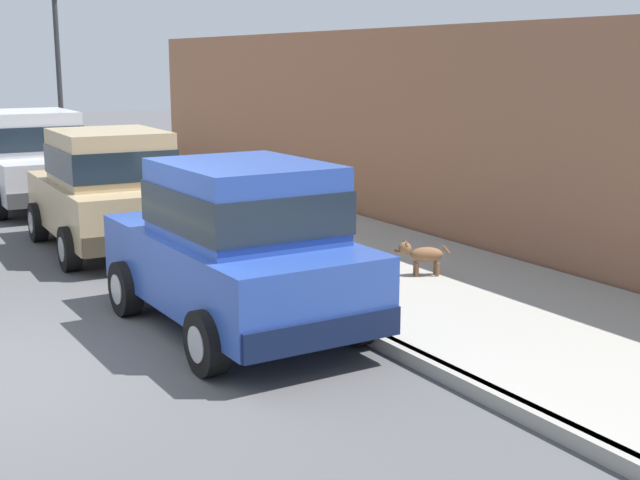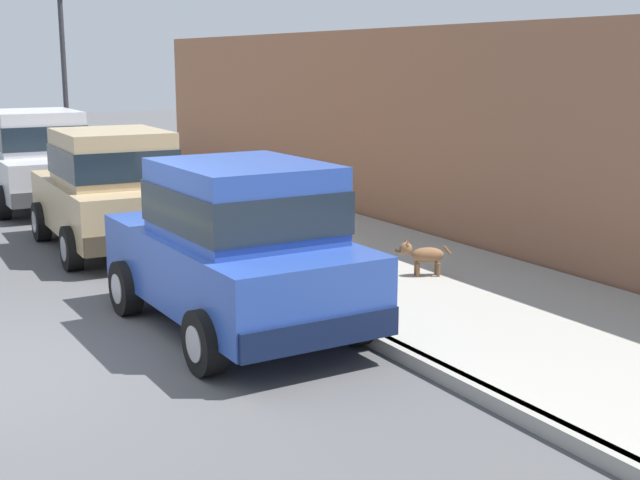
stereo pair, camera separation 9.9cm
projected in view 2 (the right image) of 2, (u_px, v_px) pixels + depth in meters
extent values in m
plane|color=#4C4C4F|center=(37.00, 366.00, 8.37)|extent=(80.00, 80.00, 0.00)
cube|color=gray|center=(321.00, 312.00, 9.91)|extent=(0.16, 64.00, 0.14)
cube|color=#99968E|center=(445.00, 292.00, 10.79)|extent=(3.60, 64.00, 0.14)
cube|color=#28479E|center=(234.00, 267.00, 9.40)|extent=(1.79, 3.73, 0.76)
cube|color=#28479E|center=(243.00, 200.00, 9.03)|extent=(1.55, 1.93, 0.80)
cube|color=#19232D|center=(243.00, 206.00, 9.05)|extent=(1.58, 1.97, 0.44)
cube|color=#0E1837|center=(174.00, 257.00, 10.97)|extent=(1.69, 0.23, 0.28)
cube|color=#0E1837|center=(318.00, 332.00, 7.94)|extent=(1.69, 0.23, 0.28)
cylinder|color=black|center=(126.00, 288.00, 10.01)|extent=(0.23, 0.64, 0.64)
cylinder|color=#9E9EA3|center=(126.00, 288.00, 10.01)|extent=(0.25, 0.36, 0.35)
cylinder|color=black|center=(258.00, 269.00, 10.88)|extent=(0.23, 0.64, 0.64)
cylinder|color=#9E9EA3|center=(258.00, 269.00, 10.88)|extent=(0.25, 0.36, 0.35)
cylinder|color=black|center=(205.00, 342.00, 8.09)|extent=(0.23, 0.64, 0.64)
cylinder|color=#9E9EA3|center=(205.00, 342.00, 8.09)|extent=(0.25, 0.36, 0.35)
cylinder|color=black|center=(357.00, 315.00, 8.95)|extent=(0.23, 0.64, 0.64)
cylinder|color=#9E9EA3|center=(357.00, 315.00, 8.95)|extent=(0.25, 0.36, 0.35)
cube|color=#EAEACC|center=(132.00, 233.00, 10.65)|extent=(0.28, 0.09, 0.14)
cube|color=#EAEACC|center=(211.00, 225.00, 11.19)|extent=(0.28, 0.09, 0.14)
cube|color=tan|center=(110.00, 205.00, 13.41)|extent=(1.85, 3.76, 0.76)
cube|color=tan|center=(112.00, 157.00, 13.03)|extent=(1.58, 1.95, 0.80)
cube|color=#19232D|center=(112.00, 161.00, 13.05)|extent=(1.61, 1.99, 0.44)
cube|color=#3E3527|center=(84.00, 203.00, 15.02)|extent=(1.69, 0.26, 0.28)
cube|color=#3E3527|center=(144.00, 241.00, 11.90)|extent=(1.69, 0.26, 0.28)
cylinder|color=black|center=(41.00, 221.00, 14.09)|extent=(0.24, 0.65, 0.64)
cylinder|color=#9E9EA3|center=(41.00, 221.00, 14.09)|extent=(0.25, 0.36, 0.35)
cylinder|color=black|center=(144.00, 213.00, 14.88)|extent=(0.24, 0.65, 0.64)
cylinder|color=#9E9EA3|center=(144.00, 213.00, 14.88)|extent=(0.25, 0.36, 0.35)
cylinder|color=black|center=(72.00, 248.00, 12.10)|extent=(0.24, 0.65, 0.64)
cylinder|color=#9E9EA3|center=(72.00, 248.00, 12.10)|extent=(0.25, 0.36, 0.35)
cylinder|color=black|center=(188.00, 237.00, 12.89)|extent=(0.24, 0.65, 0.64)
cylinder|color=#9E9EA3|center=(188.00, 237.00, 12.89)|extent=(0.25, 0.36, 0.35)
cube|color=#EAEACC|center=(52.00, 185.00, 14.73)|extent=(0.28, 0.09, 0.14)
cube|color=#EAEACC|center=(113.00, 181.00, 15.21)|extent=(0.28, 0.09, 0.14)
cube|color=#BCBCC1|center=(37.00, 171.00, 17.49)|extent=(1.88, 4.53, 0.76)
cube|color=#BCBCC1|center=(35.00, 132.00, 17.24)|extent=(1.62, 2.13, 0.84)
cube|color=#19232D|center=(35.00, 135.00, 17.26)|extent=(1.66, 2.17, 0.46)
cube|color=#424243|center=(18.00, 170.00, 19.43)|extent=(1.77, 0.23, 0.28)
cube|color=#424243|center=(62.00, 197.00, 15.66)|extent=(1.77, 0.23, 0.28)
cylinder|color=black|center=(67.00, 178.00, 19.19)|extent=(0.23, 0.64, 0.64)
cylinder|color=#9E9EA3|center=(67.00, 178.00, 19.19)|extent=(0.25, 0.36, 0.35)
cylinder|color=black|center=(3.00, 202.00, 15.95)|extent=(0.23, 0.64, 0.64)
cylinder|color=#9E9EA3|center=(3.00, 202.00, 15.95)|extent=(0.25, 0.36, 0.35)
cylinder|color=black|center=(100.00, 195.00, 16.80)|extent=(0.23, 0.64, 0.64)
cylinder|color=#9E9EA3|center=(100.00, 195.00, 16.80)|extent=(0.25, 0.36, 0.35)
cube|color=#EAEACC|center=(42.00, 153.00, 19.65)|extent=(0.28, 0.09, 0.14)
ellipsoid|color=brown|center=(428.00, 255.00, 11.24)|extent=(0.48, 0.36, 0.20)
cylinder|color=brown|center=(418.00, 270.00, 11.21)|extent=(0.05, 0.05, 0.18)
cylinder|color=brown|center=(416.00, 268.00, 11.33)|extent=(0.05, 0.05, 0.18)
cylinder|color=brown|center=(438.00, 270.00, 11.24)|extent=(0.05, 0.05, 0.18)
cylinder|color=brown|center=(436.00, 268.00, 11.36)|extent=(0.05, 0.05, 0.18)
sphere|color=brown|center=(406.00, 249.00, 11.20)|extent=(0.17, 0.17, 0.17)
ellipsoid|color=#432C1C|center=(399.00, 250.00, 11.19)|extent=(0.13, 0.11, 0.06)
cone|color=brown|center=(408.00, 243.00, 11.13)|extent=(0.06, 0.06, 0.07)
cone|color=brown|center=(406.00, 241.00, 11.23)|extent=(0.06, 0.06, 0.07)
cylinder|color=brown|center=(447.00, 250.00, 11.26)|extent=(0.12, 0.08, 0.13)
cylinder|color=gold|center=(230.00, 243.00, 13.15)|extent=(0.24, 0.24, 0.06)
cylinder|color=gold|center=(229.00, 224.00, 13.09)|extent=(0.17, 0.17, 0.55)
sphere|color=gold|center=(229.00, 203.00, 13.02)|extent=(0.15, 0.15, 0.15)
cylinder|color=gold|center=(222.00, 222.00, 13.02)|extent=(0.10, 0.07, 0.07)
cylinder|color=gold|center=(236.00, 221.00, 13.14)|extent=(0.10, 0.07, 0.07)
cylinder|color=#2D2D33|center=(65.00, 88.00, 20.60)|extent=(0.12, 0.12, 4.20)
cube|color=#8C5B42|center=(391.00, 129.00, 15.11)|extent=(0.50, 20.00, 3.45)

